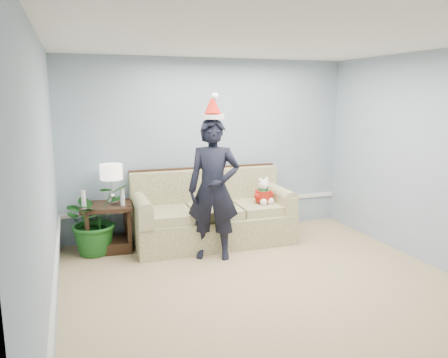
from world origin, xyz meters
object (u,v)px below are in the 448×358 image
table_lamp (111,174)px  teddy_bear (264,194)px  sofa (212,217)px  man (214,190)px  side_table (108,232)px  houseplant (95,219)px

table_lamp → teddy_bear: table_lamp is taller
sofa → teddy_bear: bearing=-12.5°
table_lamp → teddy_bear: 2.21m
sofa → man: (-0.17, -0.63, 0.55)m
sofa → side_table: size_ratio=3.13×
sofa → table_lamp: (-1.40, 0.18, 0.70)m
table_lamp → side_table: bearing=-148.0°
sofa → teddy_bear: (0.75, -0.18, 0.32)m
table_lamp → houseplant: size_ratio=0.56×
side_table → man: 1.66m
side_table → table_lamp: 0.83m
table_lamp → man: bearing=-33.3°
sofa → side_table: (-1.49, 0.12, -0.12)m
man → sofa: bearing=96.5°
man → table_lamp: bearing=168.7°
sofa → side_table: sofa is taller
houseplant → teddy_bear: (2.41, -0.25, 0.22)m
sofa → houseplant: (-1.66, 0.07, 0.11)m
sofa → teddy_bear: size_ratio=5.82×
side_table → man: size_ratio=0.39×
sofa → table_lamp: 1.58m
table_lamp → man: 1.48m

